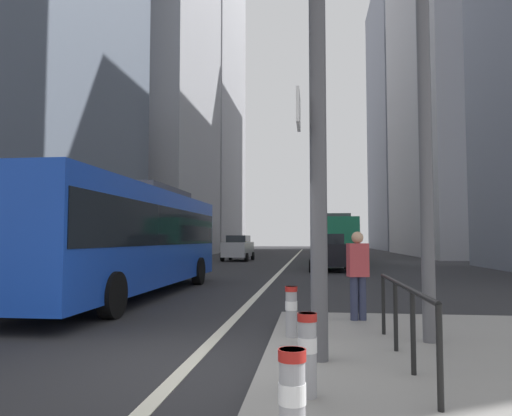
{
  "coord_description": "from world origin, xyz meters",
  "views": [
    {
      "loc": [
        1.67,
        -6.33,
        1.7
      ],
      "look_at": [
        -3.8,
        39.97,
        4.66
      ],
      "focal_mm": 33.81,
      "sensor_mm": 36.0,
      "label": 1
    }
  ],
  "objects": [
    {
      "name": "pedestrian_railing",
      "position": [
        2.8,
        0.02,
        0.85
      ],
      "size": [
        0.06,
        3.58,
        0.98
      ],
      "color": "black",
      "rests_on": "median_island"
    },
    {
      "name": "car_receding_far",
      "position": [
        3.24,
        56.8,
        0.99
      ],
      "size": [
        2.21,
        4.34,
        1.94
      ],
      "color": "gold",
      "rests_on": "ground"
    },
    {
      "name": "pedestrian_waiting",
      "position": [
        2.52,
        3.1,
        1.08
      ],
      "size": [
        0.42,
        0.32,
        1.68
      ],
      "color": "#2D334C",
      "rests_on": "median_island"
    },
    {
      "name": "office_tower_right_mid",
      "position": [
        17.0,
        44.05,
        16.66
      ],
      "size": [
        11.43,
        24.51,
        33.32
      ],
      "primitive_type": "cube",
      "color": "#9E9EA3",
      "rests_on": "ground"
    },
    {
      "name": "bollard_right",
      "position": [
        1.61,
        -1.49,
        0.6
      ],
      "size": [
        0.2,
        0.2,
        0.81
      ],
      "color": "#99999E",
      "rests_on": "median_island"
    },
    {
      "name": "bollard_left",
      "position": [
        1.52,
        -2.94,
        0.59
      ],
      "size": [
        0.2,
        0.2,
        0.79
      ],
      "color": "#99999E",
      "rests_on": "median_island"
    },
    {
      "name": "lane_centre_line",
      "position": [
        0.0,
        30.0,
        0.01
      ],
      "size": [
        0.2,
        80.0,
        0.01
      ],
      "primitive_type": "cube",
      "color": "beige",
      "rests_on": "ground"
    },
    {
      "name": "city_bus_red_receding",
      "position": [
        3.3,
        29.99,
        1.84
      ],
      "size": [
        2.77,
        11.45,
        3.4
      ],
      "color": "#198456",
      "rests_on": "ground"
    },
    {
      "name": "office_tower_left_far",
      "position": [
        -16.0,
        63.54,
        24.17
      ],
      "size": [
        12.68,
        21.33,
        48.33
      ],
      "primitive_type": "cube",
      "color": "#9E9EA3",
      "rests_on": "ground"
    },
    {
      "name": "ground_plane",
      "position": [
        0.0,
        20.0,
        0.0
      ],
      "size": [
        160.0,
        160.0,
        0.0
      ],
      "primitive_type": "plane",
      "color": "#28282B"
    },
    {
      "name": "office_tower_right_far",
      "position": [
        17.0,
        70.93,
        20.94
      ],
      "size": [
        10.78,
        22.47,
        41.87
      ],
      "primitive_type": "cube",
      "color": "slate",
      "rests_on": "ground"
    },
    {
      "name": "street_lamp_post",
      "position": [
        3.4,
        1.24,
        5.28
      ],
      "size": [
        5.5,
        0.32,
        8.0
      ],
      "color": "#56565B",
      "rests_on": "median_island"
    },
    {
      "name": "city_bus_blue_oncoming",
      "position": [
        -3.76,
        7.42,
        1.84
      ],
      "size": [
        2.73,
        11.96,
        3.4
      ],
      "color": "blue",
      "rests_on": "ground"
    },
    {
      "name": "car_receding_near",
      "position": [
        2.54,
        19.72,
        0.99
      ],
      "size": [
        2.17,
        4.57,
        1.94
      ],
      "color": "black",
      "rests_on": "ground"
    },
    {
      "name": "bollard_back",
      "position": [
        1.32,
        1.38,
        0.59
      ],
      "size": [
        0.2,
        0.2,
        0.79
      ],
      "color": "#99999E",
      "rests_on": "median_island"
    },
    {
      "name": "car_oncoming_mid",
      "position": [
        -4.08,
        30.61,
        0.99
      ],
      "size": [
        2.15,
        4.56,
        1.94
      ],
      "color": "silver",
      "rests_on": "ground"
    },
    {
      "name": "traffic_signal_gantry",
      "position": [
        -0.01,
        -0.06,
        4.07
      ],
      "size": [
        5.37,
        0.65,
        6.0
      ],
      "color": "#515156",
      "rests_on": "median_island"
    }
  ]
}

